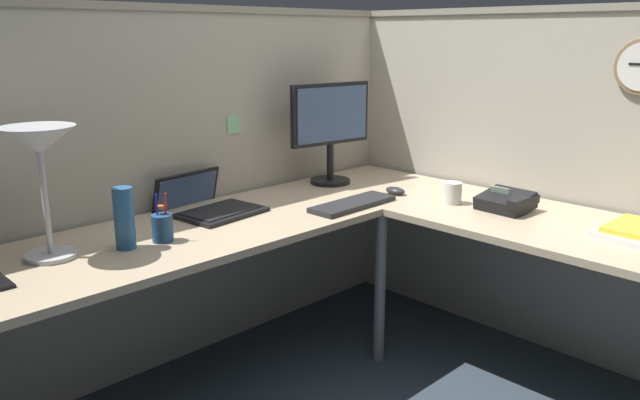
{
  "coord_description": "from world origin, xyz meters",
  "views": [
    {
      "loc": [
        -1.88,
        -1.52,
        1.46
      ],
      "look_at": [
        -0.13,
        0.25,
        0.8
      ],
      "focal_mm": 35.29,
      "sensor_mm": 36.0,
      "label": 1
    }
  ],
  "objects_px": {
    "monitor": "(331,125)",
    "computer_mouse": "(395,191)",
    "coffee_mug": "(453,193)",
    "desk_lamp_dome": "(39,151)",
    "laptop": "(206,205)",
    "office_phone": "(507,202)",
    "pen_cup": "(162,227)",
    "keyboard": "(353,204)",
    "book_stack": "(636,231)",
    "thermos_flask": "(124,218)"
  },
  "relations": [
    {
      "from": "laptop",
      "to": "coffee_mug",
      "type": "xyz_separation_m",
      "value": [
        0.85,
        -0.67,
        0.02
      ]
    },
    {
      "from": "office_phone",
      "to": "computer_mouse",
      "type": "bearing_deg",
      "value": 102.55
    },
    {
      "from": "computer_mouse",
      "to": "coffee_mug",
      "type": "distance_m",
      "value": 0.29
    },
    {
      "from": "coffee_mug",
      "to": "pen_cup",
      "type": "bearing_deg",
      "value": 159.75
    },
    {
      "from": "coffee_mug",
      "to": "monitor",
      "type": "bearing_deg",
      "value": 99.07
    },
    {
      "from": "monitor",
      "to": "pen_cup",
      "type": "relative_size",
      "value": 2.78
    },
    {
      "from": "office_phone",
      "to": "book_stack",
      "type": "height_order",
      "value": "office_phone"
    },
    {
      "from": "desk_lamp_dome",
      "to": "thermos_flask",
      "type": "bearing_deg",
      "value": -22.04
    },
    {
      "from": "laptop",
      "to": "computer_mouse",
      "type": "relative_size",
      "value": 4.0
    },
    {
      "from": "thermos_flask",
      "to": "coffee_mug",
      "type": "bearing_deg",
      "value": -19.22
    },
    {
      "from": "office_phone",
      "to": "pen_cup",
      "type": "bearing_deg",
      "value": 151.98
    },
    {
      "from": "coffee_mug",
      "to": "computer_mouse",
      "type": "bearing_deg",
      "value": 99.74
    },
    {
      "from": "coffee_mug",
      "to": "desk_lamp_dome",
      "type": "bearing_deg",
      "value": 160.36
    },
    {
      "from": "computer_mouse",
      "to": "coffee_mug",
      "type": "height_order",
      "value": "coffee_mug"
    },
    {
      "from": "laptop",
      "to": "office_phone",
      "type": "bearing_deg",
      "value": -44.72
    },
    {
      "from": "keyboard",
      "to": "office_phone",
      "type": "xyz_separation_m",
      "value": [
        0.42,
        -0.51,
        0.03
      ]
    },
    {
      "from": "coffee_mug",
      "to": "office_phone",
      "type": "bearing_deg",
      "value": -74.08
    },
    {
      "from": "laptop",
      "to": "coffee_mug",
      "type": "bearing_deg",
      "value": -38.5
    },
    {
      "from": "coffee_mug",
      "to": "keyboard",
      "type": "bearing_deg",
      "value": 141.61
    },
    {
      "from": "computer_mouse",
      "to": "office_phone",
      "type": "height_order",
      "value": "office_phone"
    },
    {
      "from": "keyboard",
      "to": "desk_lamp_dome",
      "type": "relative_size",
      "value": 0.97
    },
    {
      "from": "desk_lamp_dome",
      "to": "pen_cup",
      "type": "height_order",
      "value": "desk_lamp_dome"
    },
    {
      "from": "laptop",
      "to": "thermos_flask",
      "type": "bearing_deg",
      "value": -156.32
    },
    {
      "from": "monitor",
      "to": "coffee_mug",
      "type": "xyz_separation_m",
      "value": [
        0.1,
        -0.66,
        -0.25
      ]
    },
    {
      "from": "desk_lamp_dome",
      "to": "coffee_mug",
      "type": "xyz_separation_m",
      "value": [
        1.55,
        -0.55,
        -0.32
      ]
    },
    {
      "from": "book_stack",
      "to": "keyboard",
      "type": "bearing_deg",
      "value": 113.0
    },
    {
      "from": "computer_mouse",
      "to": "desk_lamp_dome",
      "type": "relative_size",
      "value": 0.23
    },
    {
      "from": "keyboard",
      "to": "book_stack",
      "type": "distance_m",
      "value": 1.11
    },
    {
      "from": "computer_mouse",
      "to": "office_phone",
      "type": "xyz_separation_m",
      "value": [
        0.11,
        -0.51,
        0.02
      ]
    },
    {
      "from": "keyboard",
      "to": "thermos_flask",
      "type": "distance_m",
      "value": 1.0
    },
    {
      "from": "pen_cup",
      "to": "monitor",
      "type": "bearing_deg",
      "value": 11.18
    },
    {
      "from": "keyboard",
      "to": "thermos_flask",
      "type": "xyz_separation_m",
      "value": [
        -0.98,
        0.19,
        0.1
      ]
    },
    {
      "from": "thermos_flask",
      "to": "book_stack",
      "type": "distance_m",
      "value": 1.86
    },
    {
      "from": "monitor",
      "to": "office_phone",
      "type": "relative_size",
      "value": 2.32
    },
    {
      "from": "pen_cup",
      "to": "coffee_mug",
      "type": "height_order",
      "value": "pen_cup"
    },
    {
      "from": "pen_cup",
      "to": "desk_lamp_dome",
      "type": "bearing_deg",
      "value": 162.42
    },
    {
      "from": "laptop",
      "to": "coffee_mug",
      "type": "height_order",
      "value": "laptop"
    },
    {
      "from": "monitor",
      "to": "computer_mouse",
      "type": "relative_size",
      "value": 4.81
    },
    {
      "from": "pen_cup",
      "to": "coffee_mug",
      "type": "relative_size",
      "value": 1.88
    },
    {
      "from": "monitor",
      "to": "coffee_mug",
      "type": "relative_size",
      "value": 5.21
    },
    {
      "from": "desk_lamp_dome",
      "to": "monitor",
      "type": "bearing_deg",
      "value": 4.01
    },
    {
      "from": "keyboard",
      "to": "desk_lamp_dome",
      "type": "bearing_deg",
      "value": 165.86
    },
    {
      "from": "computer_mouse",
      "to": "thermos_flask",
      "type": "distance_m",
      "value": 1.29
    },
    {
      "from": "laptop",
      "to": "book_stack",
      "type": "xyz_separation_m",
      "value": [
        0.93,
        -1.42,
        -0.0
      ]
    },
    {
      "from": "monitor",
      "to": "coffee_mug",
      "type": "bearing_deg",
      "value": -80.93
    },
    {
      "from": "desk_lamp_dome",
      "to": "coffee_mug",
      "type": "relative_size",
      "value": 4.64
    },
    {
      "from": "laptop",
      "to": "office_phone",
      "type": "distance_m",
      "value": 1.28
    },
    {
      "from": "desk_lamp_dome",
      "to": "office_phone",
      "type": "xyz_separation_m",
      "value": [
        1.62,
        -0.78,
        -0.33
      ]
    },
    {
      "from": "keyboard",
      "to": "book_stack",
      "type": "relative_size",
      "value": 1.4
    },
    {
      "from": "desk_lamp_dome",
      "to": "pen_cup",
      "type": "distance_m",
      "value": 0.49
    }
  ]
}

